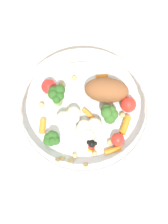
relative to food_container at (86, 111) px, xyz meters
name	(u,v)px	position (x,y,z in m)	size (l,w,h in m)	color
ground_plane	(90,111)	(-0.01, -0.01, -0.03)	(2.40, 2.40, 0.00)	silver
food_container	(86,111)	(0.00, 0.00, 0.00)	(0.25, 0.25, 0.06)	white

